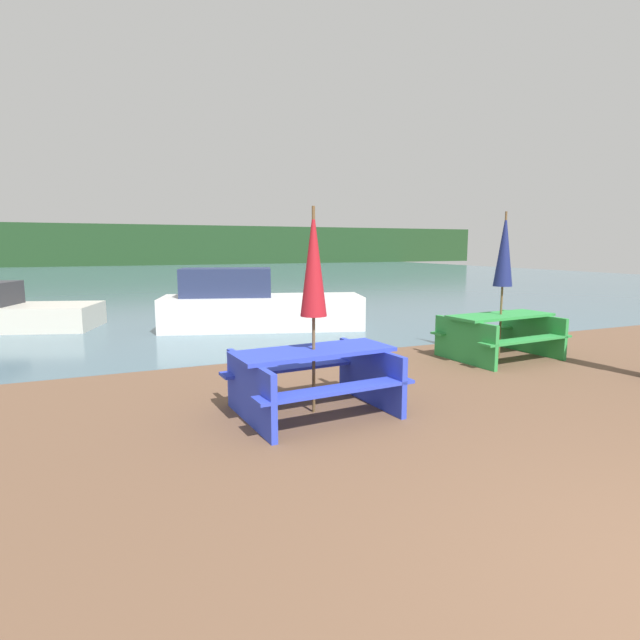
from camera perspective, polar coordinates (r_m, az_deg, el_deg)
water at (r=33.13m, az=-17.90°, el=4.75°), size 60.00×50.00×0.00m
far_treeline at (r=53.02m, az=-20.09°, el=8.06°), size 80.00×1.60×4.00m
picnic_table_blue at (r=5.75m, az=-0.72°, el=-6.22°), size 1.93×1.52×0.74m
picnic_table_green at (r=9.08m, az=19.87°, el=-1.25°), size 1.98×1.52×0.75m
umbrella_crimson at (r=5.57m, az=-0.75°, el=6.51°), size 0.30×0.30×2.34m
umbrella_navy at (r=8.96m, az=20.32°, el=7.50°), size 0.31×0.31×2.47m
boat at (r=11.61m, az=-7.38°, el=1.56°), size 4.77×2.62×1.41m
boat_second at (r=13.63m, az=-32.74°, el=0.78°), size 4.20×2.72×1.10m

